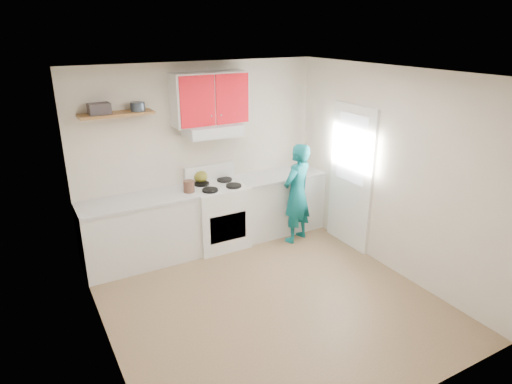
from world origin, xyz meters
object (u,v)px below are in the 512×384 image
crock (189,187)px  person (297,193)px  stove (219,216)px  kettle (200,177)px  tin (138,107)px

crock → person: person is taller
stove → kettle: bearing=121.5°
tin → crock: 1.24m
stove → crock: (-0.44, -0.05, 0.53)m
tin → person: size_ratio=0.12×
stove → person: (1.08, -0.42, 0.28)m
tin → kettle: bearing=5.9°
crock → person: (1.52, -0.37, -0.25)m
kettle → crock: bearing=-138.9°
stove → crock: size_ratio=5.11×
tin → person: tin is taller
kettle → crock: (-0.29, -0.30, -0.02)m
tin → person: bearing=-15.8°
tin → kettle: size_ratio=0.85×
tin → stove: bearing=-9.5°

